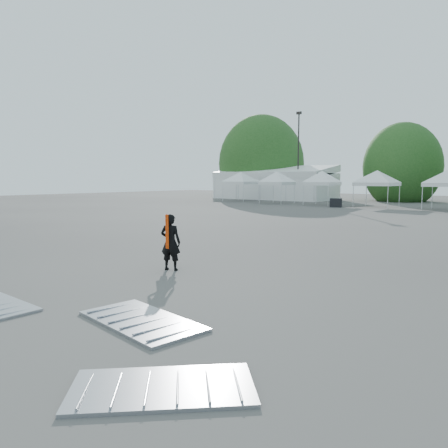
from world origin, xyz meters
The scene contains 13 objects.
ground centered at (0.00, 0.00, 0.00)m, with size 120.00×120.00×0.00m, color #474442.
marquee centered at (-22.00, 35.00, 1.97)m, with size 15.00×6.25×4.23m.
light_pole_west centered at (-18.00, 34.00, 5.77)m, with size 0.60×0.25×10.30m.
tree_far_w centered at (-26.00, 38.00, 4.54)m, with size 4.80×4.80×7.30m.
tree_mid_w centered at (-8.00, 40.00, 3.93)m, with size 4.16×4.16×6.33m.
tent_a centered at (-22.37, 28.62, 3.06)m, with size 4.42×4.42×3.88m.
tent_b centered at (-16.57, 27.23, 3.06)m, with size 3.98×3.98×3.88m.
tent_c centered at (-11.62, 27.51, 3.06)m, with size 3.97×3.97×3.88m.
tent_d centered at (-6.46, 28.08, 3.06)m, with size 4.67×4.67×3.88m.
man centered at (-0.99, -2.95, 0.81)m, with size 0.69×0.58×1.61m.
barrier_mid centered at (1.90, -6.46, 0.04)m, with size 2.62×1.55×0.08m.
barrier_right centered at (4.08, -7.96, 0.04)m, with size 2.41×2.40×0.07m.
crate_west centered at (-9.21, 25.54, 0.40)m, with size 1.03×0.80×0.80m, color black.
Camera 1 is at (7.95, -11.48, 2.61)m, focal length 35.00 mm.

